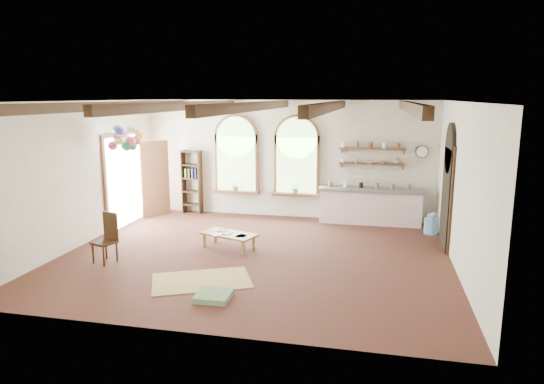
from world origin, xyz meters
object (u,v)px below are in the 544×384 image
(coffee_table, at_px, (229,235))
(kitchen_counter, at_px, (370,206))
(side_chair, at_px, (106,248))
(balloon_cluster, at_px, (126,139))

(coffee_table, bearing_deg, kitchen_counter, 43.86)
(side_chair, distance_m, balloon_cluster, 2.79)
(coffee_table, xyz_separation_m, side_chair, (-2.16, -1.38, -0.02))
(kitchen_counter, height_order, coffee_table, kitchen_counter)
(kitchen_counter, height_order, balloon_cluster, balloon_cluster)
(kitchen_counter, relative_size, side_chair, 2.66)
(kitchen_counter, height_order, side_chair, side_chair)
(kitchen_counter, xyz_separation_m, side_chair, (-5.14, -4.25, -0.19))
(coffee_table, relative_size, balloon_cluster, 1.17)
(balloon_cluster, bearing_deg, coffee_table, -10.22)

